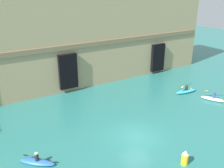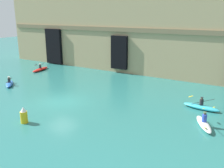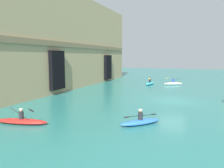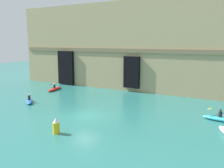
# 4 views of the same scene
# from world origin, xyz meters

# --- Properties ---
(ground_plane) EXTENTS (120.00, 120.00, 0.00)m
(ground_plane) POSITION_xyz_m (0.00, 0.00, 0.00)
(ground_plane) COLOR #28706B
(cliff_bluff) EXTENTS (43.80, 7.77, 12.77)m
(cliff_bluff) POSITION_xyz_m (-0.25, 16.70, 6.36)
(cliff_bluff) COLOR tan
(cliff_bluff) RESTS_ON ground
(kayak_white) EXTENTS (1.95, 2.89, 1.14)m
(kayak_white) POSITION_xyz_m (12.43, 1.39, 0.25)
(kayak_white) COLOR white
(kayak_white) RESTS_ON ground
(kayak_cyan) EXTENTS (3.16, 1.18, 1.13)m
(kayak_cyan) POSITION_xyz_m (11.48, 4.82, 0.23)
(kayak_cyan) COLOR #33B2C6
(kayak_cyan) RESTS_ON ground
(kayak_blue) EXTENTS (2.58, 2.47, 1.01)m
(kayak_blue) POSITION_xyz_m (-8.77, 1.00, 0.21)
(kayak_blue) COLOR blue
(kayak_blue) RESTS_ON ground
(marker_buoy) EXTENTS (0.53, 0.53, 1.24)m
(marker_buoy) POSITION_xyz_m (0.87, -4.92, 0.58)
(marker_buoy) COLOR yellow
(marker_buoy) RESTS_ON ground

